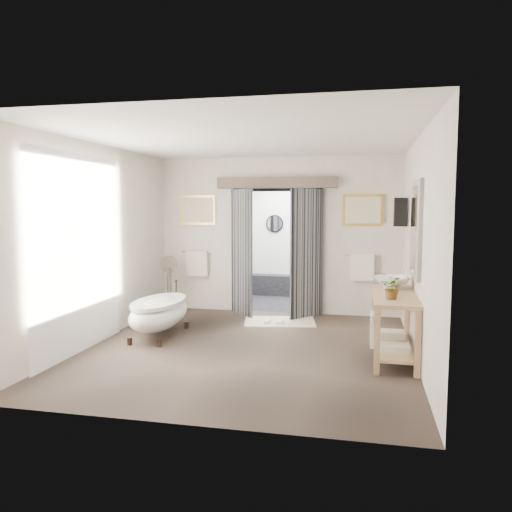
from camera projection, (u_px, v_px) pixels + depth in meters
name	position (u px, v px, depth m)	size (l,w,h in m)	color
ground_plane	(247.00, 349.00, 6.98)	(5.00, 5.00, 0.00)	brown
room_shell	(242.00, 216.00, 6.68)	(4.52, 5.02, 2.91)	beige
shower_room	(289.00, 257.00, 10.78)	(2.22, 2.01, 2.51)	black
back_wall_dressing	(276.00, 230.00, 9.08)	(3.82, 0.72, 2.52)	black
clawfoot_tub	(159.00, 312.00, 7.63)	(0.70, 1.57, 0.76)	#36251C
vanity	(392.00, 320.00, 6.53)	(0.57, 1.60, 0.85)	tan
pedestal_mirror	(169.00, 289.00, 9.20)	(0.32, 0.21, 1.09)	brown
rug	(280.00, 321.00, 8.61)	(1.20, 0.80, 0.01)	beige
slippers	(274.00, 321.00, 8.48)	(0.33, 0.25, 0.05)	silver
basin	(392.00, 283.00, 6.91)	(0.49, 0.49, 0.17)	white
plant	(393.00, 288.00, 6.10)	(0.26, 0.23, 0.29)	gray
soap_bottle_a	(387.00, 286.00, 6.56)	(0.08, 0.08, 0.18)	gray
soap_bottle_b	(386.00, 279.00, 7.19)	(0.14, 0.14, 0.18)	gray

